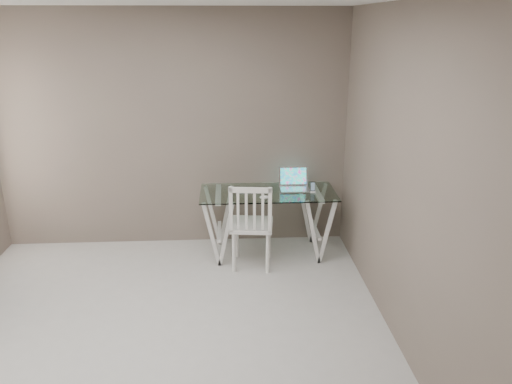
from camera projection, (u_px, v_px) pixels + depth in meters
The scene contains 7 objects.
room at pixel (129, 147), 3.45m from camera, with size 4.50×4.52×2.71m.
desk at pixel (268, 222), 5.66m from camera, with size 1.50×0.70×0.75m.
chair at pixel (251, 222), 5.25m from camera, with size 0.49×0.49×0.97m.
laptop at pixel (294, 184), 5.65m from camera, with size 0.33×0.29×0.23m.
keyboard at pixel (249, 192), 5.53m from camera, with size 0.26×0.11×0.01m, color silver.
mouse at pixel (265, 197), 5.31m from camera, with size 0.11×0.07×0.04m, color silver.
phone_dock at pixel (313, 189), 5.52m from camera, with size 0.06×0.06×0.11m.
Camera 1 is at (0.62, -3.39, 2.53)m, focal length 35.00 mm.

